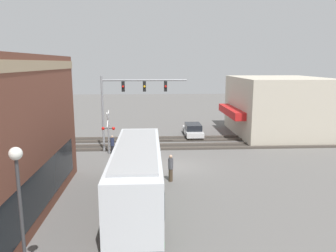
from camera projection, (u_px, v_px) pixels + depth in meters
ground_plane at (177, 166)px, 25.49m from camera, size 120.00×120.00×0.00m
shop_building at (277, 106)px, 36.40m from camera, size 11.23×10.34×6.35m
city_bus at (137, 173)px, 18.18m from camera, size 10.94×2.59×3.42m
traffic_signal_gantry at (128, 95)px, 29.04m from camera, size 0.42×7.60×6.80m
crossing_signal at (108, 128)px, 28.41m from camera, size 1.41×1.18×3.81m
streetlamp at (21, 209)px, 10.91m from camera, size 0.44×0.44×5.24m
rail_track_near at (172, 146)px, 31.36m from camera, size 2.60×60.00×0.15m
rail_track_far at (170, 139)px, 34.50m from camera, size 2.60×60.00×0.15m
parked_car_white at (193, 130)px, 35.78m from camera, size 4.72×1.82×1.40m
pedestrian_at_crossing at (112, 145)px, 28.43m from camera, size 0.34×0.34×1.73m
pedestrian_near_bus at (171, 168)px, 22.02m from camera, size 0.34×0.34×1.86m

